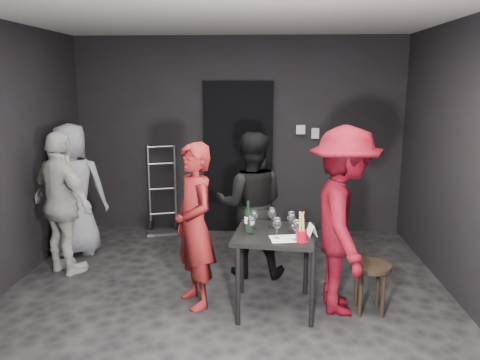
# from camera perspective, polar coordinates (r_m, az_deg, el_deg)

# --- Properties ---
(floor) EXTENTS (4.50, 5.00, 0.02)m
(floor) POSITION_cam_1_polar(r_m,az_deg,el_deg) (4.51, -2.04, -15.81)
(floor) COLOR black
(floor) RESTS_ON ground
(ceiling) EXTENTS (4.50, 5.00, 0.02)m
(ceiling) POSITION_cam_1_polar(r_m,az_deg,el_deg) (4.03, -2.34, 20.52)
(ceiling) COLOR silver
(ceiling) RESTS_ON ground
(wall_back) EXTENTS (4.50, 0.04, 2.70)m
(wall_back) POSITION_cam_1_polar(r_m,az_deg,el_deg) (6.52, -0.16, 5.39)
(wall_back) COLOR black
(wall_back) RESTS_ON ground
(wall_front) EXTENTS (4.50, 0.04, 2.70)m
(wall_front) POSITION_cam_1_polar(r_m,az_deg,el_deg) (1.69, -10.20, -14.65)
(wall_front) COLOR black
(wall_front) RESTS_ON ground
(doorway) EXTENTS (0.95, 0.10, 2.10)m
(doorway) POSITION_cam_1_polar(r_m,az_deg,el_deg) (6.50, -0.19, 2.70)
(doorway) COLOR black
(doorway) RESTS_ON ground
(wallbox_upper) EXTENTS (0.12, 0.06, 0.12)m
(wallbox_upper) POSITION_cam_1_polar(r_m,az_deg,el_deg) (6.47, 7.39, 6.13)
(wallbox_upper) COLOR #B7B7B2
(wallbox_upper) RESTS_ON wall_back
(wallbox_lower) EXTENTS (0.10, 0.06, 0.14)m
(wallbox_lower) POSITION_cam_1_polar(r_m,az_deg,el_deg) (6.49, 9.15, 5.65)
(wallbox_lower) COLOR #B7B7B2
(wallbox_lower) RESTS_ON wall_back
(hand_truck) EXTENTS (0.41, 0.35, 1.23)m
(hand_truck) POSITION_cam_1_polar(r_m,az_deg,el_deg) (6.71, -9.41, -4.41)
(hand_truck) COLOR #B2B2B7
(hand_truck) RESTS_ON floor
(tasting_table) EXTENTS (0.72, 0.72, 0.75)m
(tasting_table) POSITION_cam_1_polar(r_m,az_deg,el_deg) (4.33, 4.26, -7.62)
(tasting_table) COLOR black
(tasting_table) RESTS_ON floor
(stool) EXTENTS (0.37, 0.37, 0.47)m
(stool) POSITION_cam_1_polar(r_m,az_deg,el_deg) (4.51, 15.62, -10.88)
(stool) COLOR #37221A
(stool) RESTS_ON floor
(server_red) EXTENTS (0.64, 0.71, 1.62)m
(server_red) POSITION_cam_1_polar(r_m,az_deg,el_deg) (4.38, -5.59, -5.20)
(server_red) COLOR maroon
(server_red) RESTS_ON floor
(woman_black) EXTENTS (0.81, 0.45, 1.66)m
(woman_black) POSITION_cam_1_polar(r_m,az_deg,el_deg) (5.05, 1.29, -2.58)
(woman_black) COLOR black
(woman_black) RESTS_ON floor
(man_maroon) EXTENTS (0.60, 1.28, 1.98)m
(man_maroon) POSITION_cam_1_polar(r_m,az_deg,el_deg) (4.31, 12.56, -3.26)
(man_maroon) COLOR #5A0611
(man_maroon) RESTS_ON floor
(bystander_cream) EXTENTS (1.08, 0.91, 1.68)m
(bystander_cream) POSITION_cam_1_polar(r_m,az_deg,el_deg) (5.43, -20.87, -2.27)
(bystander_cream) COLOR silver
(bystander_cream) RESTS_ON floor
(bystander_grey) EXTENTS (0.91, 0.58, 1.74)m
(bystander_grey) POSITION_cam_1_polar(r_m,az_deg,el_deg) (6.00, -19.74, -0.55)
(bystander_grey) COLOR gray
(bystander_grey) RESTS_ON floor
(tasting_mat) EXTENTS (0.33, 0.25, 0.00)m
(tasting_mat) POSITION_cam_1_polar(r_m,az_deg,el_deg) (4.13, 5.80, -7.13)
(tasting_mat) COLOR white
(tasting_mat) RESTS_ON tasting_table
(wine_glass_a) EXTENTS (0.09, 0.09, 0.18)m
(wine_glass_a) POSITION_cam_1_polar(r_m,az_deg,el_deg) (4.20, 1.35, -5.46)
(wine_glass_a) COLOR white
(wine_glass_a) RESTS_ON tasting_table
(wine_glass_b) EXTENTS (0.08, 0.08, 0.19)m
(wine_glass_b) POSITION_cam_1_polar(r_m,az_deg,el_deg) (4.36, 1.71, -4.73)
(wine_glass_b) COLOR white
(wine_glass_b) RESTS_ON tasting_table
(wine_glass_c) EXTENTS (0.10, 0.10, 0.21)m
(wine_glass_c) POSITION_cam_1_polar(r_m,az_deg,el_deg) (4.40, 3.91, -4.48)
(wine_glass_c) COLOR white
(wine_glass_c) RESTS_ON tasting_table
(wine_glass_d) EXTENTS (0.08, 0.08, 0.21)m
(wine_glass_d) POSITION_cam_1_polar(r_m,az_deg,el_deg) (4.11, 4.53, -5.73)
(wine_glass_d) COLOR white
(wine_glass_d) RESTS_ON tasting_table
(wine_glass_e) EXTENTS (0.08, 0.08, 0.21)m
(wine_glass_e) POSITION_cam_1_polar(r_m,az_deg,el_deg) (4.07, 6.86, -5.96)
(wine_glass_e) COLOR white
(wine_glass_e) RESTS_ON tasting_table
(wine_glass_f) EXTENTS (0.09, 0.09, 0.21)m
(wine_glass_f) POSITION_cam_1_polar(r_m,az_deg,el_deg) (4.30, 6.25, -4.97)
(wine_glass_f) COLOR white
(wine_glass_f) RESTS_ON tasting_table
(wine_bottle) EXTENTS (0.07, 0.07, 0.29)m
(wine_bottle) POSITION_cam_1_polar(r_m,az_deg,el_deg) (4.28, 0.98, -4.85)
(wine_bottle) COLOR black
(wine_bottle) RESTS_ON tasting_table
(breadstick_cup) EXTENTS (0.09, 0.09, 0.28)m
(breadstick_cup) POSITION_cam_1_polar(r_m,az_deg,el_deg) (4.04, 7.53, -5.75)
(breadstick_cup) COLOR #AA0617
(breadstick_cup) RESTS_ON tasting_table
(reserved_card) EXTENTS (0.10, 0.15, 0.10)m
(reserved_card) POSITION_cam_1_polar(r_m,az_deg,el_deg) (4.24, 8.52, -6.00)
(reserved_card) COLOR white
(reserved_card) RESTS_ON tasting_table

